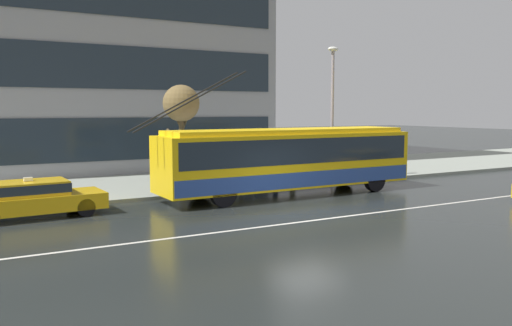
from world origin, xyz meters
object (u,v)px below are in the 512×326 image
at_px(trolleybus, 289,159).
at_px(taxi_queued_behind_bus, 32,197).
at_px(pedestrian_walking_past, 214,149).
at_px(pedestrian_waiting_by_pole, 294,148).
at_px(pedestrian_approaching_curb, 240,152).
at_px(street_tree_bare, 181,105).
at_px(street_lamp, 332,101).
at_px(pedestrian_at_shelter, 277,148).
at_px(bus_shelter, 209,146).

xyz_separation_m(trolleybus, taxi_queued_behind_bus, (-10.25, 0.25, -0.88)).
relative_size(pedestrian_walking_past, pedestrian_waiting_by_pole, 1.01).
relative_size(pedestrian_approaching_curb, street_tree_bare, 0.40).
height_order(pedestrian_approaching_curb, street_tree_bare, street_tree_bare).
xyz_separation_m(trolleybus, pedestrian_waiting_by_pole, (2.28, 3.09, 0.18)).
bearing_deg(trolleybus, street_lamp, 31.55).
bearing_deg(pedestrian_approaching_curb, pedestrian_walking_past, 149.79).
distance_m(taxi_queued_behind_bus, pedestrian_at_shelter, 11.57).
bearing_deg(street_lamp, trolleybus, -148.45).
bearing_deg(bus_shelter, trolleybus, -53.44).
xyz_separation_m(pedestrian_at_shelter, street_tree_bare, (-4.20, 1.80, 2.04)).
bearing_deg(street_lamp, taxi_queued_behind_bus, -170.75).
distance_m(trolleybus, taxi_queued_behind_bus, 10.29).
bearing_deg(street_lamp, pedestrian_waiting_by_pole, 166.59).
height_order(bus_shelter, street_lamp, street_lamp).
bearing_deg(pedestrian_waiting_by_pole, pedestrian_at_shelter, -162.09).
xyz_separation_m(pedestrian_walking_past, street_lamp, (5.77, -1.79, 2.33)).
bearing_deg(pedestrian_approaching_curb, pedestrian_waiting_by_pole, -14.24).
relative_size(pedestrian_walking_past, street_tree_bare, 0.43).
distance_m(taxi_queued_behind_bus, street_lamp, 15.09).
xyz_separation_m(trolleybus, street_tree_bare, (-3.19, 4.48, 2.30)).
xyz_separation_m(pedestrian_at_shelter, pedestrian_approaching_curb, (-1.44, 1.10, -0.21)).
bearing_deg(pedestrian_walking_past, street_tree_bare, 177.54).
bearing_deg(taxi_queued_behind_bus, bus_shelter, 20.24).
relative_size(bus_shelter, pedestrian_waiting_by_pole, 2.00).
bearing_deg(street_tree_bare, pedestrian_approaching_curb, -14.32).
bearing_deg(bus_shelter, pedestrian_waiting_by_pole, -0.99).
height_order(taxi_queued_behind_bus, pedestrian_waiting_by_pole, pedestrian_waiting_by_pole).
xyz_separation_m(pedestrian_waiting_by_pole, street_tree_bare, (-5.46, 1.39, 2.12)).
bearing_deg(pedestrian_at_shelter, street_lamp, -1.10).
bearing_deg(taxi_queued_behind_bus, street_tree_bare, 30.88).
bearing_deg(trolleybus, pedestrian_approaching_curb, 96.56).
height_order(pedestrian_approaching_curb, pedestrian_waiting_by_pole, pedestrian_waiting_by_pole).
bearing_deg(pedestrian_walking_past, bus_shelter, -123.84).
relative_size(taxi_queued_behind_bus, bus_shelter, 1.16).
xyz_separation_m(bus_shelter, street_tree_bare, (-0.84, 1.31, 1.86)).
xyz_separation_m(pedestrian_approaching_curb, pedestrian_walking_past, (-1.08, 0.63, 0.13)).
height_order(pedestrian_at_shelter, pedestrian_approaching_curb, pedestrian_at_shelter).
xyz_separation_m(taxi_queued_behind_bus, pedestrian_at_shelter, (11.26, 2.43, 1.13)).
distance_m(bus_shelter, street_tree_bare, 2.42).
bearing_deg(street_lamp, pedestrian_at_shelter, 178.90).
height_order(pedestrian_at_shelter, street_tree_bare, street_tree_bare).
height_order(pedestrian_approaching_curb, pedestrian_walking_past, pedestrian_walking_past).
height_order(taxi_queued_behind_bus, pedestrian_walking_past, pedestrian_walking_past).
bearing_deg(trolleybus, bus_shelter, 126.56).
bearing_deg(street_tree_bare, pedestrian_at_shelter, -23.23).
bearing_deg(street_tree_bare, trolleybus, -54.55).
relative_size(taxi_queued_behind_bus, street_tree_bare, 0.99).
distance_m(trolleybus, bus_shelter, 3.97).
xyz_separation_m(taxi_queued_behind_bus, pedestrian_approaching_curb, (9.82, 3.52, 0.93)).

